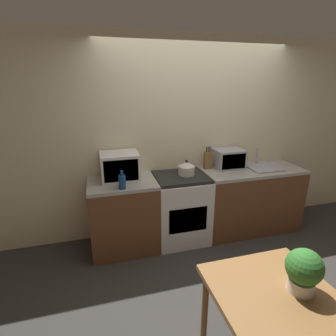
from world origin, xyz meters
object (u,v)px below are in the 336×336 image
(microwave, at_px, (120,166))
(dining_table, at_px, (275,306))
(bottle, at_px, (122,182))
(stove_range, at_px, (180,208))
(toaster_oven, at_px, (229,159))
(kettle, at_px, (186,168))

(microwave, distance_m, dining_table, 2.14)
(bottle, bearing_deg, stove_range, 16.53)
(stove_range, relative_size, toaster_oven, 2.33)
(kettle, distance_m, dining_table, 1.90)
(toaster_oven, distance_m, dining_table, 2.14)
(microwave, bearing_deg, bottle, -91.60)
(stove_range, relative_size, kettle, 4.31)
(stove_range, height_order, toaster_oven, toaster_oven)
(bottle, height_order, toaster_oven, toaster_oven)
(stove_range, xyz_separation_m, toaster_oven, (0.73, 0.14, 0.58))
(dining_table, bearing_deg, toaster_oven, 70.81)
(microwave, height_order, dining_table, microwave)
(stove_range, distance_m, bottle, 0.95)
(stove_range, height_order, bottle, bottle)
(bottle, distance_m, toaster_oven, 1.53)
(microwave, xyz_separation_m, toaster_oven, (1.48, 0.04, -0.03))
(kettle, xyz_separation_m, microwave, (-0.83, 0.08, 0.08))
(kettle, distance_m, toaster_oven, 0.66)
(bottle, bearing_deg, dining_table, -63.95)
(kettle, bearing_deg, dining_table, -91.24)
(toaster_oven, bearing_deg, stove_range, -169.33)
(bottle, bearing_deg, toaster_oven, 13.69)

